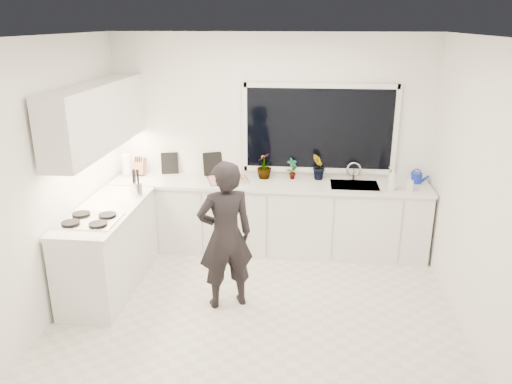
# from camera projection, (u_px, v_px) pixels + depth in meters

# --- Properties ---
(floor) EXTENTS (4.00, 3.50, 0.02)m
(floor) POSITION_uv_depth(u_px,v_px,m) (257.00, 311.00, 5.14)
(floor) COLOR beige
(floor) RESTS_ON ground
(wall_back) EXTENTS (4.00, 0.02, 2.70)m
(wall_back) POSITION_uv_depth(u_px,v_px,m) (271.00, 143.00, 6.35)
(wall_back) COLOR white
(wall_back) RESTS_ON ground
(wall_left) EXTENTS (0.02, 3.50, 2.70)m
(wall_left) POSITION_uv_depth(u_px,v_px,m) (54.00, 179.00, 4.89)
(wall_left) COLOR white
(wall_left) RESTS_ON ground
(wall_right) EXTENTS (0.02, 3.50, 2.70)m
(wall_right) POSITION_uv_depth(u_px,v_px,m) (479.00, 193.00, 4.50)
(wall_right) COLOR white
(wall_right) RESTS_ON ground
(ceiling) EXTENTS (4.00, 3.50, 0.02)m
(ceiling) POSITION_uv_depth(u_px,v_px,m) (257.00, 35.00, 4.25)
(ceiling) COLOR white
(ceiling) RESTS_ON wall_back
(window) EXTENTS (1.80, 0.02, 1.00)m
(window) POSITION_uv_depth(u_px,v_px,m) (319.00, 129.00, 6.19)
(window) COLOR black
(window) RESTS_ON wall_back
(base_cabinets_back) EXTENTS (3.92, 0.58, 0.88)m
(base_cabinets_back) POSITION_uv_depth(u_px,v_px,m) (269.00, 218.00, 6.35)
(base_cabinets_back) COLOR white
(base_cabinets_back) RESTS_ON floor
(base_cabinets_left) EXTENTS (0.58, 1.60, 0.88)m
(base_cabinets_left) POSITION_uv_depth(u_px,v_px,m) (109.00, 249.00, 5.48)
(base_cabinets_left) COLOR white
(base_cabinets_left) RESTS_ON floor
(countertop_back) EXTENTS (3.94, 0.62, 0.04)m
(countertop_back) POSITION_uv_depth(u_px,v_px,m) (269.00, 184.00, 6.19)
(countertop_back) COLOR silver
(countertop_back) RESTS_ON base_cabinets_back
(countertop_left) EXTENTS (0.62, 1.60, 0.04)m
(countertop_left) POSITION_uv_depth(u_px,v_px,m) (105.00, 211.00, 5.33)
(countertop_left) COLOR silver
(countertop_left) RESTS_ON base_cabinets_left
(upper_cabinets) EXTENTS (0.34, 2.10, 0.70)m
(upper_cabinets) POSITION_uv_depth(u_px,v_px,m) (98.00, 116.00, 5.36)
(upper_cabinets) COLOR white
(upper_cabinets) RESTS_ON wall_left
(sink) EXTENTS (0.58, 0.42, 0.14)m
(sink) POSITION_uv_depth(u_px,v_px,m) (354.00, 189.00, 6.11)
(sink) COLOR silver
(sink) RESTS_ON countertop_back
(faucet) EXTENTS (0.03, 0.03, 0.22)m
(faucet) POSITION_uv_depth(u_px,v_px,m) (354.00, 172.00, 6.25)
(faucet) COLOR silver
(faucet) RESTS_ON countertop_back
(stovetop) EXTENTS (0.56, 0.48, 0.03)m
(stovetop) POSITION_uv_depth(u_px,v_px,m) (89.00, 220.00, 4.99)
(stovetop) COLOR black
(stovetop) RESTS_ON countertop_left
(person) EXTENTS (0.67, 0.57, 1.56)m
(person) POSITION_uv_depth(u_px,v_px,m) (225.00, 236.00, 5.00)
(person) COLOR black
(person) RESTS_ON floor
(pizza_tray) EXTENTS (0.58, 0.51, 0.03)m
(pizza_tray) POSITION_uv_depth(u_px,v_px,m) (228.00, 180.00, 6.21)
(pizza_tray) COLOR silver
(pizza_tray) RESTS_ON countertop_back
(pizza) EXTENTS (0.53, 0.45, 0.01)m
(pizza) POSITION_uv_depth(u_px,v_px,m) (228.00, 179.00, 6.21)
(pizza) COLOR red
(pizza) RESTS_ON pizza_tray
(watering_can) EXTENTS (0.18, 0.18, 0.13)m
(watering_can) POSITION_uv_depth(u_px,v_px,m) (416.00, 178.00, 6.15)
(watering_can) COLOR #1127A8
(watering_can) RESTS_ON countertop_back
(paper_towel_roll) EXTENTS (0.12, 0.12, 0.26)m
(paper_towel_roll) POSITION_uv_depth(u_px,v_px,m) (127.00, 166.00, 6.43)
(paper_towel_roll) COLOR white
(paper_towel_roll) RESTS_ON countertop_back
(knife_block) EXTENTS (0.14, 0.12, 0.22)m
(knife_block) POSITION_uv_depth(u_px,v_px,m) (140.00, 167.00, 6.45)
(knife_block) COLOR #A5754D
(knife_block) RESTS_ON countertop_back
(utensil_crock) EXTENTS (0.15, 0.15, 0.16)m
(utensil_crock) POSITION_uv_depth(u_px,v_px,m) (137.00, 189.00, 5.70)
(utensil_crock) COLOR #B6B6BB
(utensil_crock) RESTS_ON countertop_left
(picture_frame_large) EXTENTS (0.22, 0.07, 0.28)m
(picture_frame_large) POSITION_uv_depth(u_px,v_px,m) (170.00, 163.00, 6.50)
(picture_frame_large) COLOR black
(picture_frame_large) RESTS_ON countertop_back
(picture_frame_small) EXTENTS (0.24, 0.12, 0.30)m
(picture_frame_small) POSITION_uv_depth(u_px,v_px,m) (213.00, 164.00, 6.44)
(picture_frame_small) COLOR black
(picture_frame_small) RESTS_ON countertop_back
(herb_plants) EXTENTS (0.88, 0.24, 0.34)m
(herb_plants) POSITION_uv_depth(u_px,v_px,m) (290.00, 167.00, 6.27)
(herb_plants) COLOR #26662D
(herb_plants) RESTS_ON countertop_back
(soap_bottles) EXTENTS (0.31, 0.11, 0.29)m
(soap_bottles) POSITION_uv_depth(u_px,v_px,m) (397.00, 180.00, 5.86)
(soap_bottles) COLOR #D8BF66
(soap_bottles) RESTS_ON countertop_back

